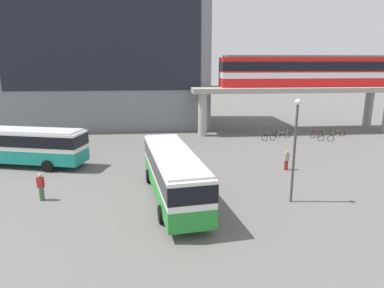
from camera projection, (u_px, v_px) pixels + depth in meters
The scene contains 14 objects.
ground_plane at pixel (164, 154), 32.71m from camera, with size 120.00×120.00×0.00m, color #605E5B.
station_building at pixel (109, 54), 46.19m from camera, with size 26.64×12.45×19.59m.
elevated_platform at pixel (293, 94), 42.69m from camera, with size 26.01×5.77×5.67m.
train at pixel (307, 71), 42.15m from camera, with size 21.92×2.96×3.84m.
bus_main at pixel (173, 170), 21.38m from camera, with size 4.07×11.29×3.22m.
bus_secondary at pixel (21, 143), 28.44m from camera, with size 11.32×5.30×3.22m.
bicycle_orange at pixel (338, 133), 40.55m from camera, with size 1.71×0.65×1.04m.
bicycle_silver at pixel (283, 134), 39.70m from camera, with size 1.78×0.29×1.04m.
bicycle_green at pixel (326, 138), 37.87m from camera, with size 1.75×0.50×1.04m.
bicycle_red at pixel (317, 134), 39.70m from camera, with size 1.75×0.52×1.04m.
bicycle_black at pixel (269, 137), 38.16m from camera, with size 1.76×0.44×1.04m.
pedestrian_near_building at pixel (286, 161), 27.63m from camera, with size 0.45×0.34×1.65m.
pedestrian_walking_across at pixel (41, 188), 21.49m from camera, with size 0.47×0.39×1.79m.
lamp_post at pixel (295, 143), 20.54m from camera, with size 0.36×0.36×6.56m.
Camera 1 is at (-0.19, -21.67, 8.66)m, focal length 31.39 mm.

